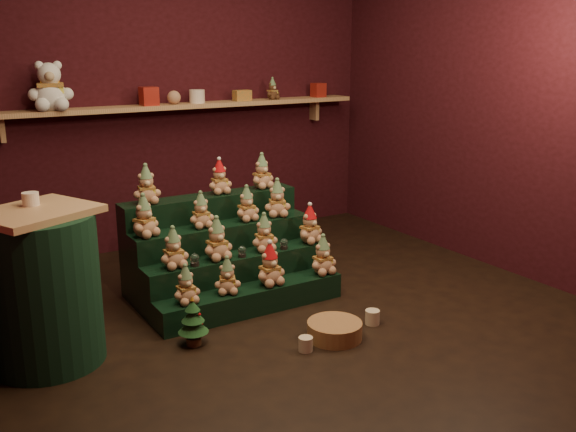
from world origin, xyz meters
TOP-DOWN VIEW (x-y plane):
  - ground at (0.00, 0.00)m, footprint 4.00×4.00m
  - back_wall at (0.00, 2.05)m, footprint 4.00×0.10m
  - front_wall at (0.00, -2.05)m, footprint 4.00×0.10m
  - right_wall at (2.05, 0.00)m, footprint 0.10×4.00m
  - back_shelf at (0.00, 1.87)m, footprint 3.60×0.26m
  - riser_tier_front at (-0.23, 0.13)m, footprint 1.40×0.22m
  - riser_tier_midfront at (-0.23, 0.35)m, footprint 1.40×0.22m
  - riser_tier_midback at (-0.23, 0.57)m, footprint 1.40×0.22m
  - riser_tier_back at (-0.23, 0.79)m, footprint 1.40×0.22m
  - teddy_0 at (-0.73, 0.12)m, footprint 0.19×0.17m
  - teddy_1 at (-0.42, 0.13)m, footprint 0.23×0.22m
  - teddy_2 at (-0.09, 0.12)m, footprint 0.23×0.21m
  - teddy_3 at (0.36, 0.11)m, footprint 0.21×0.19m
  - teddy_4 at (-0.72, 0.33)m, footprint 0.21×0.19m
  - teddy_5 at (-0.39, 0.34)m, footprint 0.23×0.21m
  - teddy_6 at (-0.01, 0.33)m, footprint 0.22×0.20m
  - teddy_7 at (0.39, 0.33)m, footprint 0.24×0.22m
  - teddy_8 at (-0.83, 0.56)m, footprint 0.27×0.26m
  - teddy_9 at (-0.40, 0.57)m, footprint 0.19×0.18m
  - teddy_10 at (-0.03, 0.56)m, footprint 0.20×0.18m
  - teddy_11 at (0.23, 0.56)m, footprint 0.26×0.24m
  - teddy_12 at (-0.73, 0.78)m, footprint 0.22×0.21m
  - teddy_13 at (-0.14, 0.79)m, footprint 0.20×0.18m
  - teddy_14 at (0.23, 0.79)m, footprint 0.22×0.20m
  - snow_globe_a at (-0.59, 0.29)m, footprint 0.07×0.07m
  - snow_globe_b at (-0.22, 0.29)m, footprint 0.06×0.06m
  - snow_globe_c at (0.13, 0.29)m, footprint 0.06×0.06m
  - side_table at (-1.61, 0.12)m, footprint 0.77×0.72m
  - table_ornament at (-1.61, 0.22)m, footprint 0.10×0.10m
  - mini_christmas_tree at (-0.79, -0.14)m, footprint 0.19×0.19m
  - mug_left at (-0.24, -0.58)m, footprint 0.09×0.09m
  - mug_right at (0.36, -0.49)m, footprint 0.10×0.10m
  - wicker_basket at (0.02, -0.53)m, footprint 0.47×0.47m
  - white_bear at (-1.12, 1.84)m, footprint 0.40×0.37m
  - brown_bear at (0.94, 1.84)m, footprint 0.16×0.15m
  - gift_tin_red_a at (-0.30, 1.85)m, footprint 0.14×0.14m
  - gift_tin_cream at (0.16, 1.85)m, footprint 0.14×0.14m
  - gift_tin_red_b at (1.49, 1.85)m, footprint 0.12×0.12m
  - shelf_plush_ball at (-0.07, 1.85)m, footprint 0.12×0.12m
  - scarf_gift_box at (0.62, 1.85)m, footprint 0.16×0.10m

SIDE VIEW (x-z plane):
  - ground at x=0.00m, z-range 0.00..0.00m
  - mug_left at x=-0.24m, z-range 0.00..0.09m
  - mug_right at x=0.36m, z-range 0.00..0.10m
  - wicker_basket at x=0.02m, z-range 0.00..0.11m
  - riser_tier_front at x=-0.23m, z-range 0.00..0.18m
  - mini_christmas_tree at x=-0.79m, z-range 0.00..0.32m
  - riser_tier_midfront at x=-0.23m, z-range 0.00..0.36m
  - riser_tier_midback at x=-0.23m, z-range 0.00..0.54m
  - teddy_1 at x=-0.42m, z-range 0.18..0.43m
  - teddy_0 at x=-0.73m, z-range 0.18..0.44m
  - teddy_3 at x=0.36m, z-range 0.18..0.47m
  - teddy_2 at x=-0.09m, z-range 0.18..0.48m
  - riser_tier_back at x=-0.23m, z-range 0.00..0.72m
  - snow_globe_c at x=0.13m, z-range 0.36..0.44m
  - snow_globe_b at x=-0.22m, z-range 0.36..0.44m
  - snow_globe_a at x=-0.59m, z-range 0.36..0.45m
  - side_table at x=-1.61m, z-range -0.01..0.93m
  - teddy_6 at x=-0.01m, z-range 0.36..0.64m
  - teddy_4 at x=-0.72m, z-range 0.36..0.64m
  - teddy_7 at x=0.39m, z-range 0.36..0.65m
  - teddy_5 at x=-0.39m, z-range 0.36..0.66m
  - teddy_9 at x=-0.40m, z-range 0.54..0.80m
  - teddy_10 at x=-0.03m, z-range 0.54..0.80m
  - teddy_11 at x=0.23m, z-range 0.54..0.83m
  - teddy_8 at x=-0.83m, z-range 0.54..0.83m
  - teddy_13 at x=-0.14m, z-range 0.72..0.98m
  - teddy_14 at x=0.23m, z-range 0.72..0.99m
  - teddy_12 at x=-0.73m, z-range 0.72..1.00m
  - table_ornament at x=-1.61m, z-range 0.94..1.02m
  - back_shelf at x=0.00m, z-range 1.17..1.41m
  - scarf_gift_box at x=0.62m, z-range 1.32..1.42m
  - gift_tin_cream at x=0.16m, z-range 1.32..1.44m
  - shelf_plush_ball at x=-0.07m, z-range 1.32..1.44m
  - gift_tin_red_b at x=1.49m, z-range 1.32..1.46m
  - back_wall at x=0.00m, z-range 0.00..2.80m
  - front_wall at x=0.00m, z-range 0.00..2.80m
  - right_wall at x=2.05m, z-range 0.00..2.80m
  - gift_tin_red_a at x=-0.30m, z-range 1.32..1.48m
  - brown_bear at x=0.94m, z-range 1.32..1.52m
  - white_bear at x=-1.12m, z-range 1.32..1.81m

